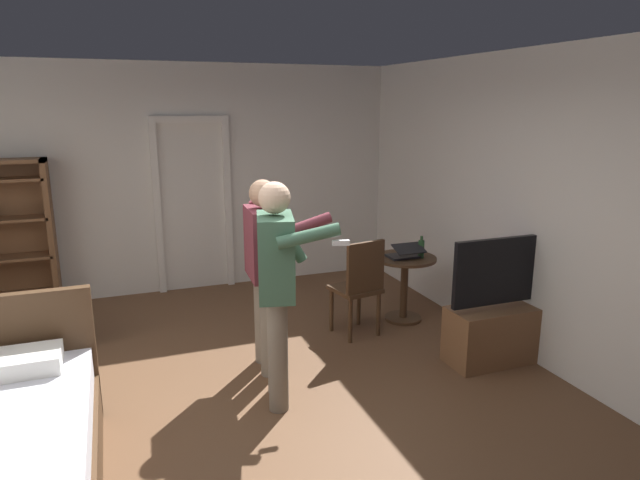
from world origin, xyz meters
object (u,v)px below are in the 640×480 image
(wooden_chair, at_px, (360,284))
(suitcase_dark, at_px, (57,322))
(laptop, at_px, (405,253))
(bookshelf, at_px, (8,232))
(person_striped_shirt, at_px, (266,261))
(person_blue_shirt, at_px, (277,277))
(side_table, at_px, (404,277))
(tv_flatscreen, at_px, (498,324))
(bottle_on_table, at_px, (421,249))

(wooden_chair, distance_m, suitcase_dark, 2.95)
(laptop, distance_m, suitcase_dark, 3.51)
(bookshelf, distance_m, person_striped_shirt, 3.21)
(wooden_chair, bearing_deg, suitcase_dark, 163.14)
(wooden_chair, bearing_deg, laptop, 16.80)
(bookshelf, height_order, wooden_chair, bookshelf)
(person_striped_shirt, bearing_deg, person_blue_shirt, -96.65)
(bookshelf, height_order, side_table, bookshelf)
(tv_flatscreen, height_order, person_striped_shirt, person_striped_shirt)
(person_blue_shirt, xyz_separation_m, suitcase_dark, (-1.70, 1.77, -0.79))
(bookshelf, height_order, person_blue_shirt, person_blue_shirt)
(person_blue_shirt, relative_size, person_striped_shirt, 1.04)
(wooden_chair, distance_m, person_striped_shirt, 1.18)
(laptop, height_order, bottle_on_table, bottle_on_table)
(person_blue_shirt, relative_size, suitcase_dark, 3.23)
(bottle_on_table, height_order, suitcase_dark, bottle_on_table)
(tv_flatscreen, bearing_deg, wooden_chair, 134.73)
(tv_flatscreen, height_order, suitcase_dark, tv_flatscreen)
(tv_flatscreen, xyz_separation_m, person_striped_shirt, (-1.98, 0.60, 0.63))
(tv_flatscreen, distance_m, wooden_chair, 1.35)
(bookshelf, bearing_deg, person_striped_shirt, -45.43)
(side_table, xyz_separation_m, person_blue_shirt, (-1.73, -1.14, 0.54))
(side_table, bearing_deg, laptop, -124.37)
(suitcase_dark, bearing_deg, bookshelf, 114.71)
(bookshelf, bearing_deg, wooden_chair, -30.51)
(tv_flatscreen, xyz_separation_m, suitcase_dark, (-3.74, 1.80, -0.12))
(laptop, distance_m, person_striped_shirt, 1.73)
(bottle_on_table, distance_m, person_blue_shirt, 2.17)
(suitcase_dark, bearing_deg, tv_flatscreen, -24.93)
(bookshelf, xyz_separation_m, side_table, (3.92, -1.71, -0.45))
(laptop, bearing_deg, bookshelf, 155.67)
(tv_flatscreen, bearing_deg, laptop, 106.72)
(wooden_chair, bearing_deg, bookshelf, 149.49)
(tv_flatscreen, bearing_deg, person_blue_shirt, 179.29)
(bookshelf, relative_size, side_table, 2.43)
(bookshelf, relative_size, bottle_on_table, 7.40)
(bookshelf, distance_m, suitcase_dark, 1.38)
(laptop, bearing_deg, wooden_chair, -163.20)
(side_table, relative_size, person_striped_shirt, 0.42)
(bookshelf, bearing_deg, laptop, -24.33)
(side_table, xyz_separation_m, suitcase_dark, (-3.43, 0.63, -0.25))
(bookshelf, xyz_separation_m, person_striped_shirt, (2.25, -2.28, 0.05))
(bookshelf, xyz_separation_m, person_blue_shirt, (2.18, -2.86, 0.09))
(bottle_on_table, xyz_separation_m, wooden_chair, (-0.77, -0.14, -0.25))
(wooden_chair, bearing_deg, side_table, 19.62)
(bottle_on_table, bearing_deg, tv_flatscreen, -81.19)
(person_blue_shirt, distance_m, person_striped_shirt, 0.58)
(wooden_chair, bearing_deg, person_striped_shirt, -161.55)
(laptop, bearing_deg, side_table, 55.63)
(bookshelf, distance_m, bottle_on_table, 4.44)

